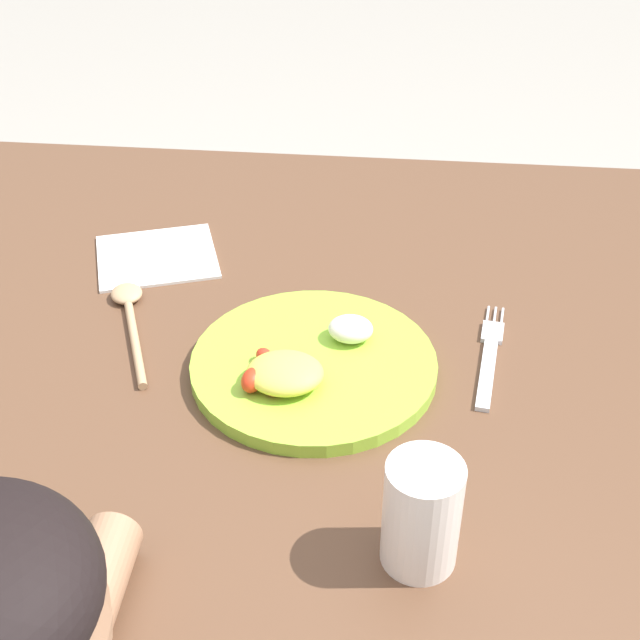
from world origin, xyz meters
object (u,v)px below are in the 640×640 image
at_px(drinking_cup, 422,514).
at_px(spoon, 130,312).
at_px(plate, 311,365).
at_px(fork, 489,357).

bearing_deg(drinking_cup, spoon, 136.78).
distance_m(plate, fork, 0.21).
relative_size(fork, spoon, 0.97).
xyz_separation_m(plate, spoon, (-0.23, 0.09, -0.01)).
relative_size(plate, spoon, 1.38).
height_order(spoon, drinking_cup, drinking_cup).
bearing_deg(plate, spoon, 159.38).
distance_m(plate, spoon, 0.25).
distance_m(plate, drinking_cup, 0.28).
height_order(fork, spoon, spoon).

